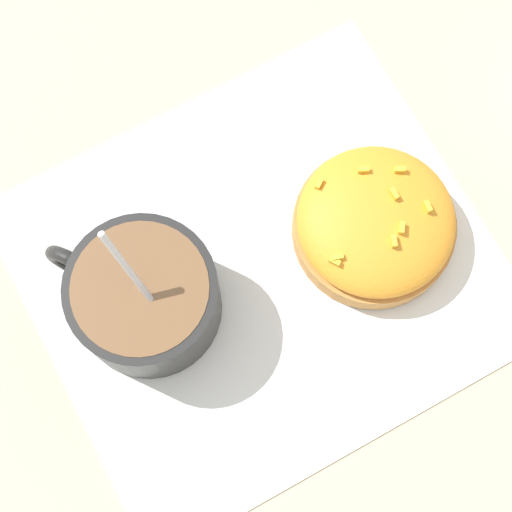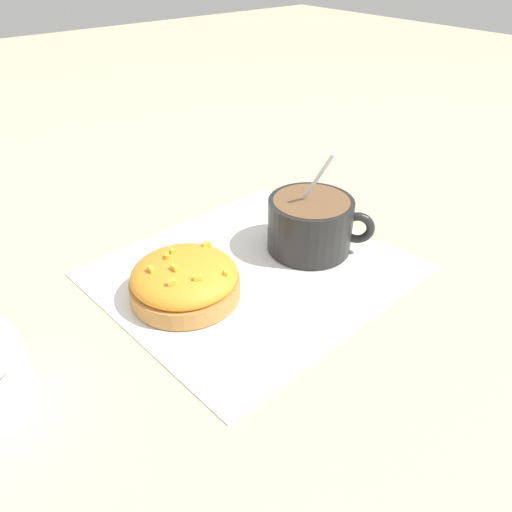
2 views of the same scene
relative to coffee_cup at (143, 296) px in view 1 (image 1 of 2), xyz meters
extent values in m
plane|color=#C6B793|center=(0.08, -0.01, -0.03)|extent=(3.00, 3.00, 0.00)
cube|color=white|center=(0.08, -0.01, -0.03)|extent=(0.30, 0.27, 0.00)
cylinder|color=black|center=(0.00, 0.00, 0.00)|extent=(0.09, 0.09, 0.06)
cylinder|color=brown|center=(0.00, 0.00, 0.02)|extent=(0.08, 0.08, 0.01)
torus|color=black|center=(-0.03, 0.04, 0.00)|extent=(0.03, 0.03, 0.04)
ellipsoid|color=silver|center=(-0.01, 0.02, -0.02)|extent=(0.02, 0.03, 0.01)
cylinder|color=silver|center=(0.00, -0.01, 0.03)|extent=(0.02, 0.05, 0.10)
cylinder|color=#C18442|center=(0.15, -0.01, -0.02)|extent=(0.10, 0.10, 0.02)
ellipsoid|color=orange|center=(0.15, -0.01, -0.01)|extent=(0.10, 0.10, 0.03)
cube|color=yellow|center=(0.15, -0.03, 0.01)|extent=(0.00, 0.01, 0.00)
cube|color=yellow|center=(0.17, 0.01, 0.01)|extent=(0.01, 0.01, 0.00)
cube|color=yellow|center=(0.15, 0.02, 0.01)|extent=(0.01, 0.01, 0.00)
cube|color=yellow|center=(0.11, -0.03, 0.00)|extent=(0.01, 0.01, 0.00)
cube|color=yellow|center=(0.12, -0.03, 0.00)|extent=(0.01, 0.00, 0.00)
cube|color=yellow|center=(0.16, -0.01, 0.01)|extent=(0.00, 0.01, 0.00)
cube|color=yellow|center=(0.13, 0.02, 0.00)|extent=(0.01, 0.01, 0.00)
cube|color=yellow|center=(0.16, -0.03, 0.01)|extent=(0.01, 0.01, 0.00)
cube|color=yellow|center=(0.18, -0.02, 0.01)|extent=(0.00, 0.01, 0.00)
camera|label=1|loc=(0.02, -0.13, 0.50)|focal=60.00mm
camera|label=2|loc=(0.34, 0.32, 0.26)|focal=35.00mm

